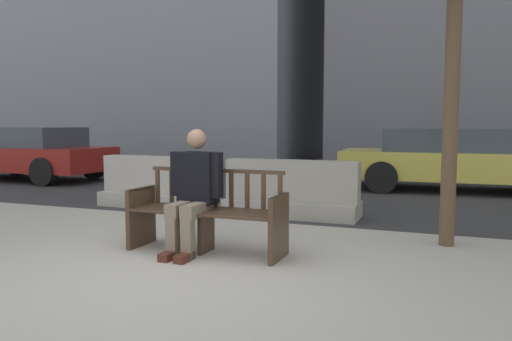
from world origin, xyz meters
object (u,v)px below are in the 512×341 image
seated_person (194,188)px  car_sedan_mid (30,153)px  jersey_barrier_centre (291,194)px  street_bench (207,215)px  car_taxi_near (455,159)px  jersey_barrier_left (159,187)px

seated_person → car_sedan_mid: size_ratio=0.32×
jersey_barrier_centre → street_bench: bearing=-96.0°
jersey_barrier_centre → car_taxi_near: bearing=59.5°
car_taxi_near → seated_person: bearing=-113.1°
street_bench → jersey_barrier_left: 3.12m
seated_person → car_taxi_near: seated_person is taller
seated_person → car_taxi_near: 6.83m
seated_person → jersey_barrier_left: 3.10m
jersey_barrier_centre → car_sedan_mid: (-7.41, 2.38, 0.32)m
street_bench → jersey_barrier_left: (-2.06, 2.34, -0.06)m
street_bench → car_taxi_near: (2.55, 6.22, 0.27)m
street_bench → car_sedan_mid: 8.57m
jersey_barrier_left → car_taxi_near: size_ratio=0.43×
seated_person → street_bench: bearing=23.0°
jersey_barrier_left → seated_person: bearing=-51.2°
jersey_barrier_left → street_bench: bearing=-48.7°
street_bench → car_taxi_near: size_ratio=0.36×
street_bench → car_taxi_near: 6.73m
street_bench → car_taxi_near: bearing=67.7°
car_taxi_near → jersey_barrier_left: bearing=-139.9°
car_taxi_near → car_sedan_mid: size_ratio=1.14×
seated_person → jersey_barrier_centre: size_ratio=0.66×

